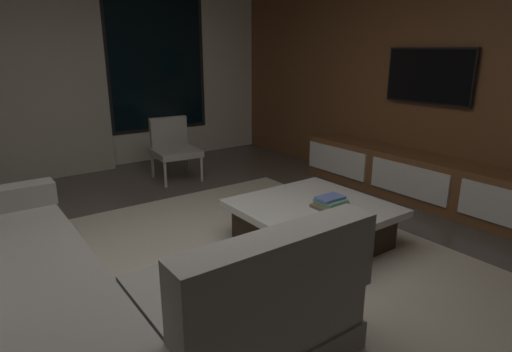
{
  "coord_description": "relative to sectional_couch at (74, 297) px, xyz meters",
  "views": [
    {
      "loc": [
        -1.28,
        -2.43,
        1.63
      ],
      "look_at": [
        0.73,
        0.34,
        0.6
      ],
      "focal_mm": 29.73,
      "sensor_mm": 36.0,
      "label": 1
    }
  ],
  "objects": [
    {
      "name": "floor",
      "position": [
        0.89,
        0.14,
        -0.29
      ],
      "size": [
        9.2,
        9.2,
        0.0
      ],
      "primitive_type": "plane",
      "color": "#564C44"
    },
    {
      "name": "back_wall_with_window",
      "position": [
        0.83,
        3.76,
        1.05
      ],
      "size": [
        6.6,
        0.3,
        2.7
      ],
      "color": "silver",
      "rests_on": "floor"
    },
    {
      "name": "media_wall",
      "position": [
        3.95,
        0.14,
        1.06
      ],
      "size": [
        0.12,
        7.8,
        2.7
      ],
      "color": "brown",
      "rests_on": "floor"
    },
    {
      "name": "area_rug",
      "position": [
        1.24,
        0.04,
        -0.28
      ],
      "size": [
        3.2,
        3.8,
        0.01
      ],
      "primitive_type": "cube",
      "color": "beige",
      "rests_on": "floor"
    },
    {
      "name": "sectional_couch",
      "position": [
        0.0,
        0.0,
        0.0
      ],
      "size": [
        1.98,
        2.5,
        0.82
      ],
      "color": "gray",
      "rests_on": "floor"
    },
    {
      "name": "coffee_table",
      "position": [
        1.98,
        0.16,
        -0.1
      ],
      "size": [
        1.16,
        1.16,
        0.36
      ],
      "color": "#2E2116",
      "rests_on": "floor"
    },
    {
      "name": "book_stack_on_coffee_table",
      "position": [
        2.07,
        0.05,
        0.11
      ],
      "size": [
        0.29,
        0.2,
        0.09
      ],
      "color": "brown",
      "rests_on": "coffee_table"
    },
    {
      "name": "accent_chair_near_window",
      "position": [
        1.88,
        2.67,
        0.14
      ],
      "size": [
        0.59,
        0.61,
        0.78
      ],
      "color": "#B2ADA0",
      "rests_on": "floor"
    },
    {
      "name": "media_console",
      "position": [
        3.66,
        0.2,
        -0.04
      ],
      "size": [
        0.46,
        3.1,
        0.52
      ],
      "color": "brown",
      "rests_on": "floor"
    },
    {
      "name": "mounted_tv",
      "position": [
        3.84,
        0.39,
        1.06
      ],
      "size": [
        0.05,
        1.01,
        0.59
      ],
      "color": "black"
    }
  ]
}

